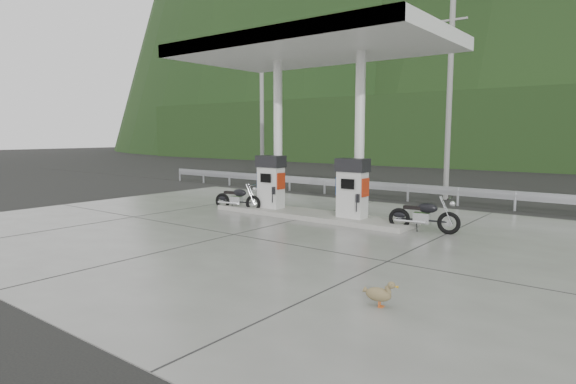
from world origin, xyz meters
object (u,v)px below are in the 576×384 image
Objects in this scene: gas_pump_right at (352,188)px; motorcycle_left at (238,199)px; gas_pump_left at (271,182)px; duck at (378,295)px; motorcycle_right at (424,216)px.

motorcycle_left is at bearing -174.18° from gas_pump_right.
gas_pump_left is 9.40m from duck.
gas_pump_left is 1.40m from motorcycle_left.
gas_pump_left is at bearing 180.00° from gas_pump_right.
motorcycle_right is (2.28, -0.02, -0.61)m from gas_pump_right.
duck is at bearing -82.15° from motorcycle_right.
gas_pump_right is at bearing 171.59° from motorcycle_right.
gas_pump_right reaches higher than motorcycle_left.
duck is (7.17, -6.02, -0.87)m from gas_pump_left.
gas_pump_left is at bearing 11.10° from motorcycle_left.
gas_pump_left is at bearing 171.88° from motorcycle_right.
gas_pump_left is 1.00× the size of gas_pump_right.
gas_pump_right is at bearing -4.05° from motorcycle_left.
motorcycle_left is 0.95× the size of motorcycle_right.
motorcycle_left is 6.65m from motorcycle_right.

